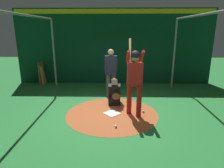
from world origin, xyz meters
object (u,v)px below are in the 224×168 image
bat_rack (43,73)px  batter (135,76)px  baseball_0 (143,111)px  baseball_1 (116,126)px  catcher (114,94)px  umpire (111,71)px  home_plate (112,113)px

bat_rack → batter: bearing=49.1°
baseball_0 → baseball_1: (1.00, -0.86, 0.00)m
catcher → umpire: bearing=-169.0°
home_plate → baseball_1: size_ratio=5.68×
catcher → bat_rack: (-2.64, -3.43, 0.13)m
batter → bat_rack: bearing=-130.9°
bat_rack → catcher: bearing=52.4°
catcher → baseball_0: catcher is taller
home_plate → umpire: 1.84m
batter → catcher: 1.32m
umpire → batter: bearing=24.7°
home_plate → umpire: size_ratio=0.23×
catcher → baseball_0: size_ratio=12.63×
umpire → baseball_1: bearing=4.7°
home_plate → baseball_1: baseball_1 is taller
batter → baseball_0: batter is taller
home_plate → batter: size_ratio=0.19×
home_plate → umpire: bearing=-177.0°
bat_rack → baseball_1: size_ratio=14.20×
catcher → baseball_0: bearing=53.7°
bat_rack → baseball_0: size_ratio=14.20×
home_plate → baseball_0: size_ratio=5.68×
catcher → umpire: size_ratio=0.51×
umpire → bat_rack: (-1.89, -3.28, -0.54)m
home_plate → catcher: size_ratio=0.45×
batter → catcher: bearing=-145.1°
umpire → baseball_1: (2.42, 0.20, -0.99)m
catcher → bat_rack: bat_rack is taller
home_plate → bat_rack: (-3.41, -3.36, 0.48)m
batter → umpire: bearing=-155.3°
home_plate → bat_rack: bearing=-135.5°
home_plate → umpire: umpire is taller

